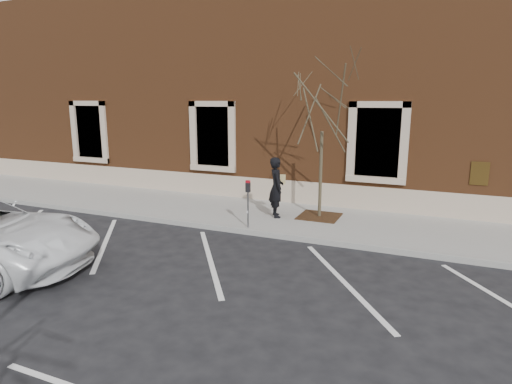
% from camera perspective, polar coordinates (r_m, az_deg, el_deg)
% --- Properties ---
extents(ground, '(120.00, 120.00, 0.00)m').
position_cam_1_polar(ground, '(12.27, -1.11, -5.58)').
color(ground, '#28282B').
rests_on(ground, ground).
extents(sidewalk_near, '(40.00, 3.50, 0.15)m').
position_cam_1_polar(sidewalk_near, '(13.79, 1.88, -3.24)').
color(sidewalk_near, gray).
rests_on(sidewalk_near, ground).
extents(curb_near, '(40.00, 0.12, 0.15)m').
position_cam_1_polar(curb_near, '(12.20, -1.21, -5.31)').
color(curb_near, '#9E9E99').
rests_on(curb_near, ground).
extents(parking_stripes, '(28.00, 4.40, 0.01)m').
position_cam_1_polar(parking_stripes, '(10.41, -6.15, -8.93)').
color(parking_stripes, silver).
rests_on(parking_stripes, ground).
extents(building_civic, '(40.00, 8.62, 8.00)m').
position_cam_1_polar(building_civic, '(19.00, 8.73, 12.82)').
color(building_civic, brown).
rests_on(building_civic, ground).
extents(man, '(0.74, 0.82, 1.87)m').
position_cam_1_polar(man, '(13.27, 2.73, 0.63)').
color(man, black).
rests_on(man, sidewalk_near).
extents(parking_meter, '(0.12, 0.10, 1.37)m').
position_cam_1_polar(parking_meter, '(12.10, -1.08, -0.41)').
color(parking_meter, '#595B60').
rests_on(parking_meter, sidewalk_near).
extents(tree_grate, '(1.24, 1.24, 0.03)m').
position_cam_1_polar(tree_grate, '(13.58, 8.43, -3.22)').
color(tree_grate, '#422915').
rests_on(tree_grate, sidewalk_near).
extents(sapling, '(2.91, 2.91, 4.85)m').
position_cam_1_polar(sapling, '(13.10, 8.89, 11.16)').
color(sapling, brown).
rests_on(sapling, sidewalk_near).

